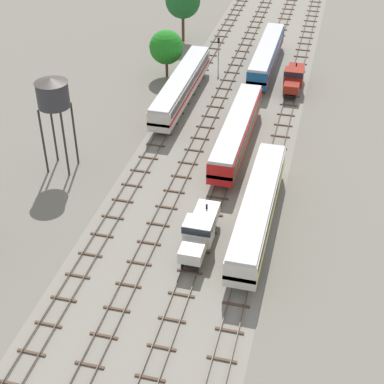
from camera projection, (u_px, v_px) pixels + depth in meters
ground_plane at (233, 108)px, 80.60m from camera, size 480.00×480.00×0.00m
ballast_bed at (233, 108)px, 80.60m from camera, size 18.58×176.00×0.01m
track_far_left at (184, 98)px, 82.79m from camera, size 2.40×126.00×0.29m
track_left at (218, 102)px, 81.81m from camera, size 2.40×126.00×0.29m
track_centre_left at (252, 106)px, 80.83m from camera, size 2.40×126.00×0.29m
track_centre at (287, 109)px, 79.85m from camera, size 2.40×126.00×0.29m
shunter_loco_centre_left_nearest at (200, 230)px, 55.31m from camera, size 2.74×8.46×3.10m
diesel_railcar_centre_near at (258, 208)px, 57.24m from camera, size 2.96×20.50×3.80m
diesel_railcar_centre_left_mid at (237, 130)px, 70.02m from camera, size 2.96×20.50×3.80m
passenger_coach_far_left_midfar at (181, 85)px, 80.39m from camera, size 2.96×22.00×3.80m
shunter_loco_centre_far at (294, 77)px, 84.05m from camera, size 2.74×8.46×3.10m
diesel_railcar_centre_left_farther at (267, 54)px, 89.60m from camera, size 2.96×20.50×3.80m
water_tower at (53, 94)px, 62.76m from camera, size 3.65×3.65×11.16m
signal_post_nearest at (219, 49)px, 89.78m from camera, size 0.28×0.47×5.09m
lineside_tree_0 at (166, 47)px, 86.64m from camera, size 5.03×5.03×7.11m
lineside_tree_1 at (183, 1)px, 97.76m from camera, size 5.86×5.86×9.77m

